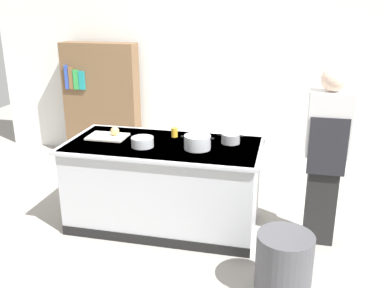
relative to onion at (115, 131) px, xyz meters
The scene contains 12 objects.
ground_plane 1.12m from the onion, ahead, with size 10.00×10.00×0.00m, color #9E9991.
back_wall 2.15m from the onion, 74.45° to the left, with size 6.40×0.12×3.00m, color white.
counter_island 0.76m from the onion, ahead, with size 1.98×0.98×0.90m.
cutting_board 0.10m from the onion, 156.74° to the right, with size 0.40×0.28×0.02m, color silver.
onion is the anchor object (origin of this frame).
stock_pot 0.94m from the onion, 10.31° to the right, with size 0.32×0.26×0.14m.
sauce_pan 1.22m from the onion, ahead, with size 0.25×0.19×0.10m.
mixing_bowl 0.44m from the onion, 30.40° to the right, with size 0.22×0.22×0.10m, color #B7BABF.
juice_cup 0.63m from the onion, 13.67° to the left, with size 0.07×0.07×0.10m, color yellow.
trash_bin 2.18m from the onion, 28.79° to the right, with size 0.45×0.45×0.54m, color #4C4C51.
person_chef 2.13m from the onion, ahead, with size 0.38×0.25×1.72m.
bookshelf 1.94m from the onion, 118.48° to the left, with size 1.10×0.31×1.70m.
Camera 1 is at (1.18, -3.88, 2.28)m, focal length 39.84 mm.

